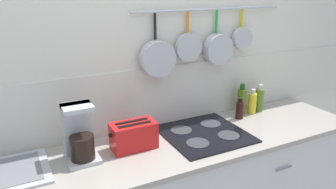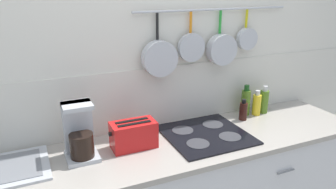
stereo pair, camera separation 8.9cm
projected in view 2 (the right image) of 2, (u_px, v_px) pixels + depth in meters
The scene contains 9 objects.
wall_back at pixel (152, 75), 2.25m from camera, with size 7.20×0.16×2.60m.
countertop at pixel (173, 147), 2.07m from camera, with size 2.70×0.63×0.03m.
coffee_maker at pixel (80, 135), 1.88m from camera, with size 0.18×0.19×0.33m.
toaster at pixel (134, 135), 2.01m from camera, with size 0.29×0.15×0.17m.
cooktop at pixel (206, 134), 2.19m from camera, with size 0.53×0.53×0.01m.
bottle_olive_oil at pixel (243, 111), 2.42m from camera, with size 0.06×0.06×0.16m.
bottle_hot_sauce at pixel (246, 102), 2.50m from camera, with size 0.07×0.07×0.24m.
bottle_vinegar at pixel (257, 104), 2.51m from camera, with size 0.06×0.06×0.19m.
bottle_sesame_oil at pixel (264, 101), 2.54m from camera, with size 0.07×0.07×0.22m.
Camera 2 is at (-0.79, -1.67, 1.88)m, focal length 35.00 mm.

